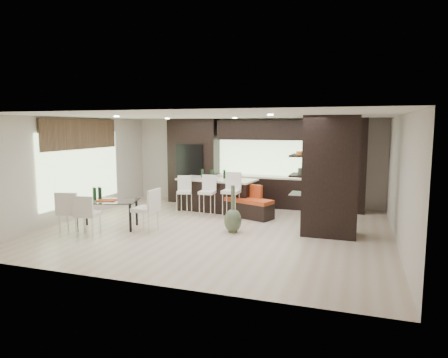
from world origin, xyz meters
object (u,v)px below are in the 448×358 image
(floor_vase, at_px, (233,209))
(dining_table, at_px, (108,215))
(kitchen_island, at_px, (217,195))
(stool_left, at_px, (184,199))
(chair_end, at_px, (146,212))
(chair_far, at_px, (72,215))
(bench, at_px, (249,208))
(stool_mid, at_px, (207,200))
(stool_right, at_px, (231,200))
(chair_near, at_px, (88,217))

(floor_vase, distance_m, dining_table, 3.05)
(kitchen_island, relative_size, stool_left, 2.59)
(chair_end, bearing_deg, chair_far, 119.37)
(kitchen_island, xyz_separation_m, bench, (1.12, -0.57, -0.21))
(bench, bearing_deg, floor_vase, -67.20)
(chair_far, bearing_deg, stool_mid, 36.84)
(chair_far, bearing_deg, bench, 27.39)
(stool_right, distance_m, chair_near, 3.70)
(stool_mid, distance_m, chair_near, 3.29)
(kitchen_island, distance_m, dining_table, 3.35)
(bench, distance_m, dining_table, 3.69)
(stool_mid, height_order, chair_far, chair_far)
(kitchen_island, distance_m, stool_left, 1.04)
(chair_near, relative_size, chair_far, 0.94)
(chair_near, bearing_deg, kitchen_island, 54.39)
(floor_vase, bearing_deg, stool_right, 109.29)
(stool_mid, xyz_separation_m, dining_table, (-1.80, -2.04, -0.11))
(stool_mid, xyz_separation_m, chair_near, (-1.80, -2.75, -0.02))
(stool_mid, relative_size, chair_end, 0.96)
(kitchen_island, height_order, floor_vase, floor_vase)
(stool_left, distance_m, bench, 1.84)
(stool_right, xyz_separation_m, chair_end, (-1.45, -2.02, -0.02))
(dining_table, bearing_deg, stool_left, 43.75)
(kitchen_island, bearing_deg, stool_mid, -83.49)
(stool_right, height_order, bench, stool_right)
(stool_mid, xyz_separation_m, chair_end, (-0.75, -2.04, 0.02))
(stool_left, xyz_separation_m, stool_right, (1.39, -0.03, 0.06))
(dining_table, height_order, chair_near, chair_near)
(floor_vase, bearing_deg, bench, 92.03)
(kitchen_island, distance_m, chair_end, 2.92)
(stool_mid, bearing_deg, dining_table, -133.31)
(kitchen_island, distance_m, chair_near, 3.97)
(stool_right, bearing_deg, stool_mid, 179.85)
(kitchen_island, bearing_deg, chair_near, -110.41)
(stool_left, xyz_separation_m, chair_near, (-1.10, -2.76, 0.00))
(stool_mid, relative_size, dining_table, 0.64)
(floor_vase, relative_size, chair_far, 1.20)
(chair_end, bearing_deg, stool_left, 1.70)
(dining_table, xyz_separation_m, chair_far, (-0.44, -0.73, 0.12))
(bench, xyz_separation_m, floor_vase, (0.06, -1.62, 0.30))
(chair_end, bearing_deg, dining_table, 93.25)
(kitchen_island, relative_size, dining_table, 1.59)
(stool_right, bearing_deg, bench, 29.85)
(chair_far, distance_m, chair_end, 1.66)
(stool_mid, height_order, dining_table, stool_mid)
(chair_far, bearing_deg, chair_end, 11.98)
(chair_end, bearing_deg, floor_vase, -68.76)
(stool_left, bearing_deg, stool_right, -20.43)
(bench, relative_size, dining_table, 0.95)
(stool_right, relative_size, bench, 0.74)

